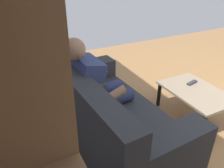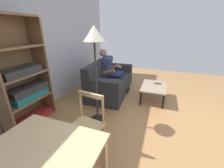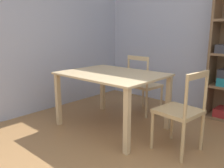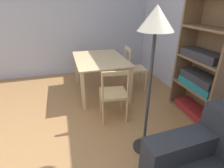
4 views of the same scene
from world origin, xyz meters
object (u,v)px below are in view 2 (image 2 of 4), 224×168
at_px(tv_remote, 158,84).
at_px(bookshelf, 23,83).
at_px(floor_lamp, 94,44).
at_px(coffee_table, 154,88).
at_px(dining_chair_facing_couch, 86,127).
at_px(person_lounging, 110,70).
at_px(couch, 109,81).

relative_size(tv_remote, bookshelf, 0.09).
bearing_deg(tv_remote, floor_lamp, 132.38).
bearing_deg(floor_lamp, coffee_table, -36.68).
distance_m(bookshelf, floor_lamp, 1.45).
height_order(dining_chair_facing_couch, floor_lamp, floor_lamp).
distance_m(person_lounging, bookshelf, 2.20).
xyz_separation_m(person_lounging, coffee_table, (-0.22, -1.25, -0.29)).
bearing_deg(couch, bookshelf, 153.13).
bearing_deg(floor_lamp, tv_remote, -35.58).
relative_size(tv_remote, floor_lamp, 0.10).
relative_size(bookshelf, floor_lamp, 1.10).
relative_size(person_lounging, dining_chair_facing_couch, 1.33).
distance_m(couch, floor_lamp, 1.78).
height_order(couch, floor_lamp, floor_lamp).
relative_size(couch, tv_remote, 10.88).
bearing_deg(person_lounging, bookshelf, 155.92).
bearing_deg(person_lounging, coffee_table, -100.00).
relative_size(couch, bookshelf, 0.96).
xyz_separation_m(bookshelf, floor_lamp, (0.49, -1.19, 0.67)).
height_order(coffee_table, tv_remote, tv_remote).
relative_size(couch, dining_chair_facing_couch, 2.07).
distance_m(person_lounging, dining_chair_facing_couch, 2.33).
xyz_separation_m(coffee_table, floor_lamp, (-1.29, 0.96, 1.16)).
distance_m(coffee_table, bookshelf, 2.83).
height_order(tv_remote, bookshelf, bookshelf).
height_order(person_lounging, dining_chair_facing_couch, person_lounging).
distance_m(bookshelf, dining_chair_facing_couch, 1.45).
height_order(tv_remote, floor_lamp, floor_lamp).
distance_m(coffee_table, tv_remote, 0.20).
xyz_separation_m(dining_chair_facing_couch, floor_lamp, (0.76, 0.19, 1.03)).
relative_size(coffee_table, floor_lamp, 0.50).
distance_m(person_lounging, floor_lamp, 1.76).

